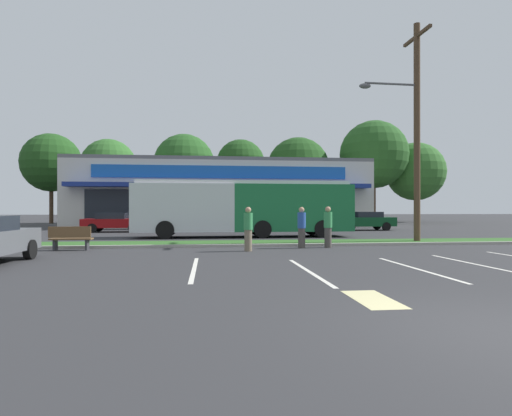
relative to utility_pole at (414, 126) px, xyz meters
name	(u,v)px	position (x,y,z in m)	size (l,w,h in m)	color
ground_plane	(508,332)	(-5.78, -13.70, -5.59)	(240.00, 240.00, 0.00)	#2D2D30
grass_median	(294,243)	(-5.78, 0.30, -5.53)	(56.00, 2.20, 0.12)	#2D5B23
curb_lip	(299,245)	(-5.78, -0.92, -5.53)	(56.00, 0.24, 0.12)	#99968C
parking_stripe_0	(194,268)	(-10.13, -7.29, -5.59)	(0.12, 4.80, 0.01)	silver
parking_stripe_1	(309,271)	(-7.13, -8.12, -5.59)	(0.12, 4.80, 0.01)	silver
parking_stripe_2	(416,269)	(-4.09, -8.00, -5.59)	(0.12, 4.80, 0.01)	silver
parking_stripe_3	(477,264)	(-1.89, -7.37, -5.59)	(0.12, 4.80, 0.01)	silver
lot_arrow	(373,299)	(-6.78, -11.57, -5.59)	(0.70, 1.60, 0.01)	beige
storefront_building	(221,194)	(-8.58, 21.57, -2.54)	(26.66, 11.87, 6.11)	beige
tree_far_left	(51,163)	(-27.51, 30.77, 1.29)	(6.60, 6.60, 10.20)	#473323
tree_left	(109,167)	(-21.10, 30.28, 0.87)	(6.29, 6.29, 9.62)	#473323
tree_mid_left	(184,165)	(-12.73, 32.95, 1.50)	(7.47, 7.47, 10.83)	#473323
tree_mid	(241,164)	(-5.81, 32.41, 1.61)	(5.98, 5.98, 10.21)	#473323
tree_mid_right	(298,169)	(1.31, 31.94, 1.00)	(7.83, 7.83, 10.52)	#473323
tree_right	(374,155)	(10.38, 30.12, 2.70)	(8.27, 8.27, 12.44)	#473323
tree_far_right	(416,172)	(16.32, 31.22, 0.78)	(7.32, 7.32, 10.04)	#473323
utility_pole	(414,126)	(0.00, 0.00, 0.00)	(3.03, 2.40, 10.49)	#4C3826
city_bus	(244,207)	(-7.71, 5.41, -3.83)	(12.67, 2.81, 3.25)	#196638
bus_stop_bench	(71,238)	(-15.15, -1.70, -5.09)	(1.60, 0.45, 0.95)	brown
car_0	(115,222)	(-16.36, 11.68, -4.87)	(4.39, 1.97, 1.37)	maroon
car_1	(365,221)	(2.21, 12.03, -4.85)	(4.44, 1.99, 1.42)	#0C3F1E
pedestrian_near_bench	(328,227)	(-4.71, -1.67, -4.72)	(0.35, 0.35, 1.74)	#47423D
pedestrian_by_pole	(248,229)	(-8.21, -2.76, -4.73)	(0.35, 0.35, 1.72)	#726651
pedestrian_mid	(302,227)	(-5.87, -1.73, -4.73)	(0.35, 0.35, 1.72)	#47423D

